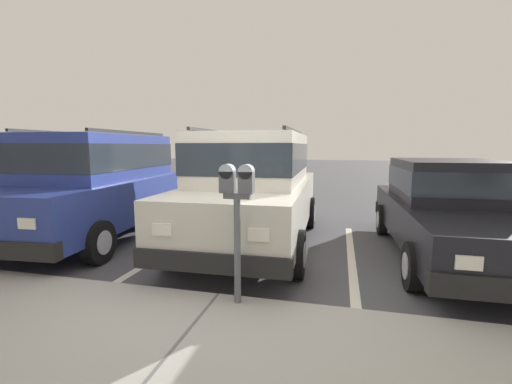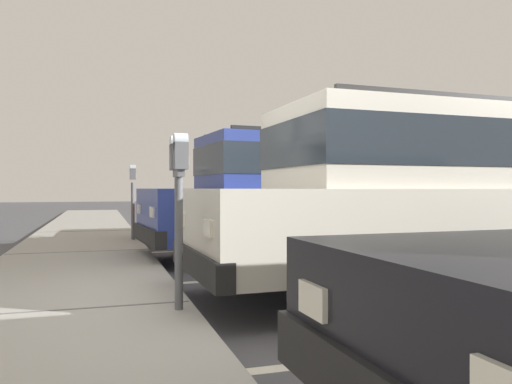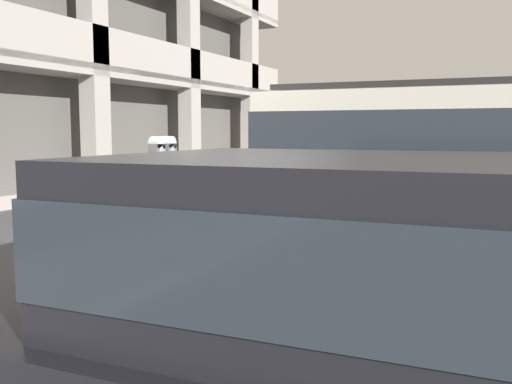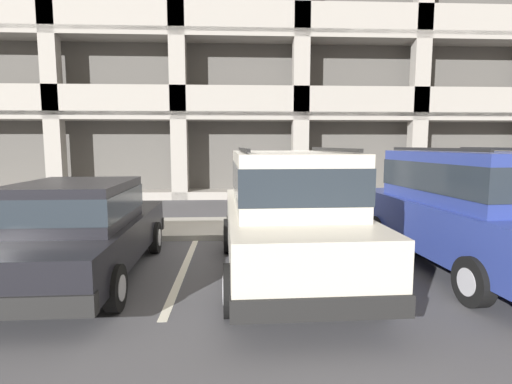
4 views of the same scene
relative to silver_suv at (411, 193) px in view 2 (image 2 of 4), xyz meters
name	(u,v)px [view 2 (image 2 of 4)]	position (x,y,z in m)	size (l,w,h in m)	color
ground_plane	(213,318)	(-0.18, 2.23, -1.14)	(80.00, 80.00, 0.10)	#4C4C51
sidewalk	(60,317)	(-0.18, 3.53, -1.03)	(40.00, 2.20, 0.12)	#9E9B93
parking_stall_lines	(294,276)	(1.32, 0.83, -1.08)	(12.14, 4.80, 0.01)	silver
silver_suv	(411,193)	(0.00, 0.00, 0.00)	(2.11, 4.83, 2.03)	beige
dark_hatchback	(291,191)	(3.03, 0.20, 0.00)	(2.28, 4.91, 2.03)	navy
blue_coupe	(255,203)	(5.63, 0.01, -0.27)	(1.91, 4.51, 1.54)	red
parking_meter_near	(179,179)	(-0.46, 2.58, 0.12)	(0.35, 0.12, 1.46)	#595B60
parking_meter_far	(133,190)	(5.55, 2.58, 0.01)	(0.15, 0.12, 1.48)	#595B60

